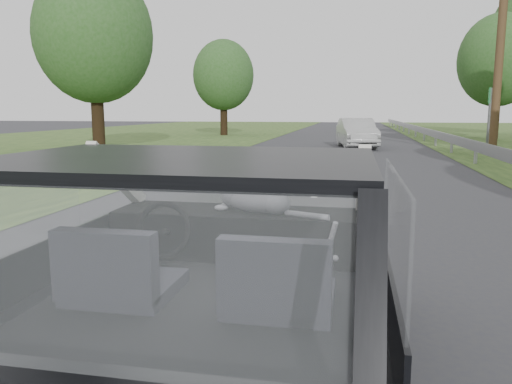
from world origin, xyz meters
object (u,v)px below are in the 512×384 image
at_px(highway_sign, 489,121).
at_px(subject_car, 212,283).
at_px(cat, 256,199).
at_px(other_car, 357,133).
at_px(utility_pole, 502,29).

bearing_deg(highway_sign, subject_car, -87.96).
relative_size(subject_car, cat, 6.78).
xyz_separation_m(cat, highway_sign, (5.70, 17.97, 0.16)).
relative_size(other_car, utility_pole, 0.44).
xyz_separation_m(other_car, utility_pole, (4.92, -2.99, 3.84)).
relative_size(cat, utility_pole, 0.07).
relative_size(subject_car, utility_pole, 0.44).
distance_m(cat, highway_sign, 18.85).
distance_m(subject_car, cat, 0.69).
relative_size(highway_sign, utility_pole, 0.28).
distance_m(cat, utility_pole, 17.96).
bearing_deg(cat, highway_sign, 86.63).
bearing_deg(highway_sign, other_car, -179.66).
height_order(cat, other_car, other_car).
relative_size(cat, highway_sign, 0.24).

